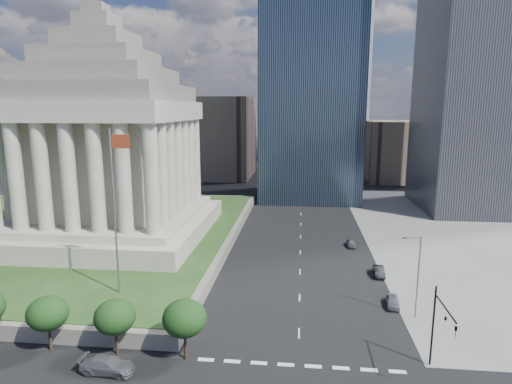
# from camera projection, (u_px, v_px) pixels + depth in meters

# --- Properties ---
(ground) EXTENTS (500.00, 500.00, 0.00)m
(ground) POSITION_uv_depth(u_px,v_px,m) (301.00, 193.00, 124.68)
(ground) COLOR black
(ground) RESTS_ON ground
(plaza_terrace) EXTENTS (66.00, 70.00, 1.80)m
(plaza_terrace) POSITION_uv_depth(u_px,v_px,m) (61.00, 234.00, 80.43)
(plaza_terrace) COLOR slate
(plaza_terrace) RESTS_ON ground
(plaza_lawn) EXTENTS (64.00, 68.00, 0.10)m
(plaza_lawn) POSITION_uv_depth(u_px,v_px,m) (60.00, 229.00, 80.25)
(plaza_lawn) COLOR #1E3E19
(plaza_lawn) RESTS_ON plaza_terrace
(war_memorial) EXTENTS (34.00, 34.00, 39.00)m
(war_memorial) POSITION_uv_depth(u_px,v_px,m) (104.00, 125.00, 73.40)
(war_memorial) COLOR #9F9985
(war_memorial) RESTS_ON plaza_lawn
(flagpole) EXTENTS (2.52, 0.24, 20.00)m
(flagpole) POSITION_uv_depth(u_px,v_px,m) (115.00, 203.00, 50.29)
(flagpole) COLOR slate
(flagpole) RESTS_ON plaza_lawn
(midrise_glass) EXTENTS (26.00, 26.00, 60.00)m
(midrise_glass) POSITION_uv_depth(u_px,v_px,m) (311.00, 86.00, 113.85)
(midrise_glass) COLOR black
(midrise_glass) RESTS_ON ground
(building_filler_ne) EXTENTS (20.00, 30.00, 20.00)m
(building_filler_ne) POSITION_uv_depth(u_px,v_px,m) (394.00, 150.00, 148.68)
(building_filler_ne) COLOR brown
(building_filler_ne) RESTS_ON ground
(building_filler_nw) EXTENTS (24.00, 30.00, 28.00)m
(building_filler_nw) POSITION_uv_depth(u_px,v_px,m) (219.00, 137.00, 154.42)
(building_filler_nw) COLOR brown
(building_filler_nw) RESTS_ON ground
(traffic_signal_ne) EXTENTS (0.30, 5.74, 8.00)m
(traffic_signal_ne) POSITION_uv_depth(u_px,v_px,m) (440.00, 323.00, 38.14)
(traffic_signal_ne) COLOR black
(traffic_signal_ne) RESTS_ON ground
(street_lamp_north) EXTENTS (2.13, 0.22, 10.00)m
(street_lamp_north) POSITION_uv_depth(u_px,v_px,m) (417.00, 272.00, 49.00)
(street_lamp_north) COLOR slate
(street_lamp_north) RESTS_ON ground
(suv_grey) EXTENTS (2.32, 5.25, 1.50)m
(suv_grey) POSITION_uv_depth(u_px,v_px,m) (108.00, 365.00, 39.52)
(suv_grey) COLOR #56595D
(suv_grey) RESTS_ON ground
(parked_sedan_near) EXTENTS (1.94, 3.94, 1.29)m
(parked_sedan_near) POSITION_uv_depth(u_px,v_px,m) (393.00, 301.00, 52.92)
(parked_sedan_near) COLOR gray
(parked_sedan_near) RESTS_ON ground
(parked_sedan_mid) EXTENTS (1.53, 4.06, 1.32)m
(parked_sedan_mid) POSITION_uv_depth(u_px,v_px,m) (379.00, 271.00, 62.61)
(parked_sedan_mid) COLOR black
(parked_sedan_mid) RESTS_ON ground
(parked_sedan_far) EXTENTS (3.74, 1.53, 1.27)m
(parked_sedan_far) POSITION_uv_depth(u_px,v_px,m) (351.00, 243.00, 75.82)
(parked_sedan_far) COLOR #525659
(parked_sedan_far) RESTS_ON ground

